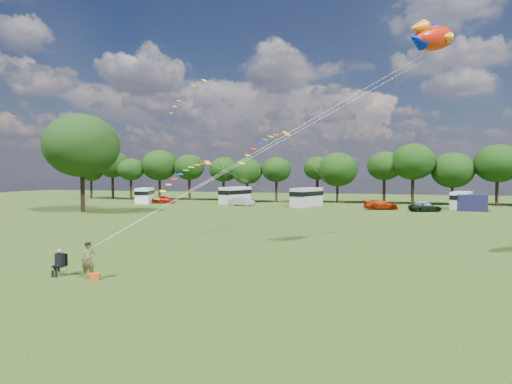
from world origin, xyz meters
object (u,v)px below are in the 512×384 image
(big_tree, at_px, (82,146))
(car_d, at_px, (425,207))
(campervan_d, at_px, (461,200))
(car_c, at_px, (381,205))
(fish_kite, at_px, (431,37))
(camp_chair, at_px, (60,259))
(tent_orange, at_px, (298,207))
(campervan_a, at_px, (145,195))
(kite_flyer, at_px, (88,260))
(car_b, at_px, (242,201))
(campervan_c, at_px, (307,197))
(car_a, at_px, (164,199))
(campervan_b, at_px, (235,195))
(tent_greyblue, at_px, (422,210))

(big_tree, relative_size, car_d, 3.00)
(campervan_d, bearing_deg, car_c, 127.96)
(big_tree, bearing_deg, campervan_d, 20.78)
(car_c, distance_m, fish_kite, 39.65)
(camp_chair, distance_m, fish_kite, 24.20)
(tent_orange, height_order, camp_chair, camp_chair)
(campervan_a, bearing_deg, fish_kite, -151.05)
(car_c, xyz_separation_m, kite_flyer, (-14.75, -46.35, 0.24))
(car_b, bearing_deg, campervan_c, -77.61)
(campervan_c, bearing_deg, tent_orange, 152.69)
(car_b, bearing_deg, car_c, -87.67)
(car_a, distance_m, tent_orange, 24.08)
(big_tree, bearing_deg, camp_chair, -53.97)
(car_d, bearing_deg, campervan_d, -66.68)
(camp_chair, xyz_separation_m, fish_kite, (18.87, 8.63, 12.46))
(car_d, relative_size, camp_chair, 3.13)
(kite_flyer, bearing_deg, campervan_c, 63.65)
(fish_kite, bearing_deg, car_c, 46.15)
(campervan_c, height_order, kite_flyer, campervan_c)
(campervan_b, bearing_deg, fish_kite, -126.21)
(tent_orange, relative_size, kite_flyer, 1.76)
(car_d, distance_m, campervan_c, 17.71)
(campervan_a, distance_m, campervan_b, 16.09)
(campervan_a, bearing_deg, campervan_b, -97.59)
(campervan_b, relative_size, tent_greyblue, 1.76)
(big_tree, height_order, car_b, big_tree)
(car_c, bearing_deg, kite_flyer, 149.85)
(campervan_c, bearing_deg, campervan_a, 113.23)
(campervan_a, xyz_separation_m, fish_kite, (42.17, -39.86, 11.88))
(campervan_d, bearing_deg, big_tree, 130.73)
(campervan_c, distance_m, campervan_d, 22.69)
(car_b, height_order, kite_flyer, kite_flyer)
(car_d, distance_m, camp_chair, 49.87)
(car_a, bearing_deg, car_d, -99.62)
(car_d, distance_m, campervan_d, 7.72)
(car_a, bearing_deg, campervan_b, -82.88)
(car_b, relative_size, kite_flyer, 2.11)
(tent_greyblue, bearing_deg, car_d, -84.04)
(car_a, height_order, car_b, car_b)
(big_tree, distance_m, car_a, 20.19)
(big_tree, distance_m, fish_kite, 46.98)
(campervan_a, xyz_separation_m, tent_greyblue, (45.64, -2.21, -1.41))
(car_a, distance_m, camp_chair, 52.83)
(car_a, relative_size, tent_greyblue, 1.12)
(car_c, xyz_separation_m, campervan_a, (-39.92, 2.33, 0.72))
(big_tree, distance_m, car_b, 25.47)
(fish_kite, bearing_deg, campervan_c, 61.36)
(big_tree, relative_size, car_c, 2.80)
(car_a, relative_size, car_b, 1.03)
(big_tree, xyz_separation_m, car_a, (2.52, 18.22, -8.33))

